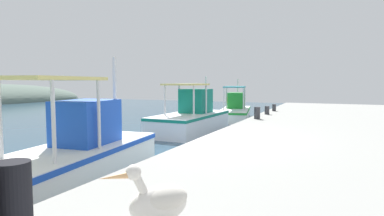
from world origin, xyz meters
name	(u,v)px	position (x,y,z in m)	size (l,w,h in m)	color
fishing_boat_second	(72,156)	(-3.24, 2.09, 0.68)	(5.84, 2.59, 3.19)	white
fishing_boat_third	(191,118)	(5.27, 2.78, 0.71)	(5.33, 2.25, 2.76)	white
fishing_boat_fourth	(235,110)	(11.58, 2.40, 0.58)	(5.95, 2.91, 2.70)	white
pelican	(159,201)	(-6.15, -2.01, 1.20)	(0.88, 0.75, 0.82)	tan
mooring_bollard_nearest	(257,113)	(5.37, -0.45, 1.07)	(0.27, 0.27, 0.54)	#333338
mooring_bollard_second	(267,110)	(7.65, -0.45, 1.01)	(0.24, 0.24, 0.42)	#333338
mooring_bollard_third	(274,108)	(9.73, -0.45, 1.00)	(0.22, 0.22, 0.39)	#333338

